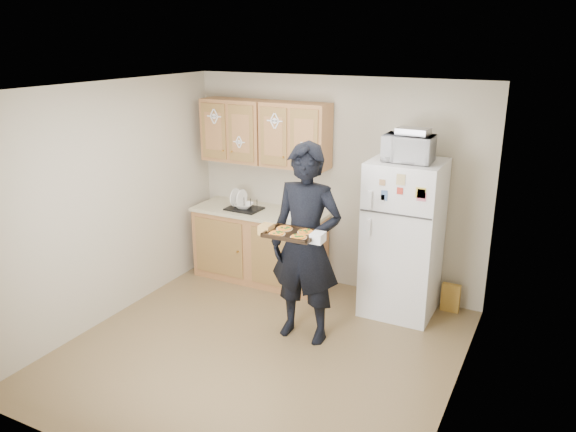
# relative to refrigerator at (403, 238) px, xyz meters

# --- Properties ---
(floor) EXTENTS (3.60, 3.60, 0.00)m
(floor) POSITION_rel_refrigerator_xyz_m (-0.95, -1.43, -0.85)
(floor) COLOR brown
(floor) RESTS_ON ground
(ceiling) EXTENTS (3.60, 3.60, 0.00)m
(ceiling) POSITION_rel_refrigerator_xyz_m (-0.95, -1.43, 1.65)
(ceiling) COLOR silver
(ceiling) RESTS_ON wall_back
(wall_back) EXTENTS (3.60, 0.04, 2.50)m
(wall_back) POSITION_rel_refrigerator_xyz_m (-0.95, 0.37, 0.40)
(wall_back) COLOR #B7AC94
(wall_back) RESTS_ON floor
(wall_front) EXTENTS (3.60, 0.04, 2.50)m
(wall_front) POSITION_rel_refrigerator_xyz_m (-0.95, -3.23, 0.40)
(wall_front) COLOR #B7AC94
(wall_front) RESTS_ON floor
(wall_left) EXTENTS (0.04, 3.60, 2.50)m
(wall_left) POSITION_rel_refrigerator_xyz_m (-2.75, -1.43, 0.40)
(wall_left) COLOR #B7AC94
(wall_left) RESTS_ON floor
(wall_right) EXTENTS (0.04, 3.60, 2.50)m
(wall_right) POSITION_rel_refrigerator_xyz_m (0.85, -1.43, 0.40)
(wall_right) COLOR #B7AC94
(wall_right) RESTS_ON floor
(refrigerator) EXTENTS (0.75, 0.70, 1.70)m
(refrigerator) POSITION_rel_refrigerator_xyz_m (0.00, 0.00, 0.00)
(refrigerator) COLOR white
(refrigerator) RESTS_ON floor
(base_cabinet) EXTENTS (1.60, 0.60, 0.86)m
(base_cabinet) POSITION_rel_refrigerator_xyz_m (-1.80, 0.05, -0.42)
(base_cabinet) COLOR #996434
(base_cabinet) RESTS_ON floor
(countertop) EXTENTS (1.64, 0.64, 0.04)m
(countertop) POSITION_rel_refrigerator_xyz_m (-1.80, 0.05, 0.03)
(countertop) COLOR beige
(countertop) RESTS_ON base_cabinet
(upper_cab_left) EXTENTS (0.80, 0.33, 0.75)m
(upper_cab_left) POSITION_rel_refrigerator_xyz_m (-2.20, 0.18, 0.98)
(upper_cab_left) COLOR #996434
(upper_cab_left) RESTS_ON wall_back
(upper_cab_right) EXTENTS (0.80, 0.33, 0.75)m
(upper_cab_right) POSITION_rel_refrigerator_xyz_m (-1.38, 0.18, 0.98)
(upper_cab_right) COLOR #996434
(upper_cab_right) RESTS_ON wall_back
(cereal_box) EXTENTS (0.20, 0.07, 0.32)m
(cereal_box) POSITION_rel_refrigerator_xyz_m (0.52, 0.24, -0.69)
(cereal_box) COLOR gold
(cereal_box) RESTS_ON floor
(person) EXTENTS (0.73, 0.49, 1.99)m
(person) POSITION_rel_refrigerator_xyz_m (-0.69, -0.98, 0.14)
(person) COLOR black
(person) RESTS_ON floor
(baking_tray) EXTENTS (0.47, 0.35, 0.04)m
(baking_tray) POSITION_rel_refrigerator_xyz_m (-0.69, -1.28, 0.34)
(baking_tray) COLOR black
(baking_tray) RESTS_ON person
(pizza_front_left) EXTENTS (0.15, 0.15, 0.02)m
(pizza_front_left) POSITION_rel_refrigerator_xyz_m (-0.80, -1.36, 0.36)
(pizza_front_left) COLOR orange
(pizza_front_left) RESTS_ON baking_tray
(pizza_front_right) EXTENTS (0.15, 0.15, 0.02)m
(pizza_front_right) POSITION_rel_refrigerator_xyz_m (-0.59, -1.35, 0.36)
(pizza_front_right) COLOR orange
(pizza_front_right) RESTS_ON baking_tray
(pizza_back_left) EXTENTS (0.15, 0.15, 0.02)m
(pizza_back_left) POSITION_rel_refrigerator_xyz_m (-0.80, -1.21, 0.36)
(pizza_back_left) COLOR orange
(pizza_back_left) RESTS_ON baking_tray
(pizza_back_right) EXTENTS (0.15, 0.15, 0.02)m
(pizza_back_right) POSITION_rel_refrigerator_xyz_m (-0.59, -1.20, 0.36)
(pizza_back_right) COLOR orange
(pizza_back_right) RESTS_ON baking_tray
(microwave) EXTENTS (0.50, 0.34, 0.27)m
(microwave) POSITION_rel_refrigerator_xyz_m (0.01, -0.05, 0.99)
(microwave) COLOR white
(microwave) RESTS_ON refrigerator
(foil_pan) EXTENTS (0.33, 0.24, 0.07)m
(foil_pan) POSITION_rel_refrigerator_xyz_m (0.04, -0.02, 1.16)
(foil_pan) COLOR silver
(foil_pan) RESTS_ON microwave
(dish_rack) EXTENTS (0.42, 0.32, 0.17)m
(dish_rack) POSITION_rel_refrigerator_xyz_m (-1.98, -0.01, 0.13)
(dish_rack) COLOR black
(dish_rack) RESTS_ON countertop
(bowl) EXTENTS (0.28, 0.28, 0.06)m
(bowl) POSITION_rel_refrigerator_xyz_m (-1.98, -0.01, 0.10)
(bowl) COLOR white
(bowl) RESTS_ON dish_rack
(soap_bottle) EXTENTS (0.10, 0.10, 0.19)m
(soap_bottle) POSITION_rel_refrigerator_xyz_m (-1.33, -0.06, 0.15)
(soap_bottle) COLOR white
(soap_bottle) RESTS_ON countertop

